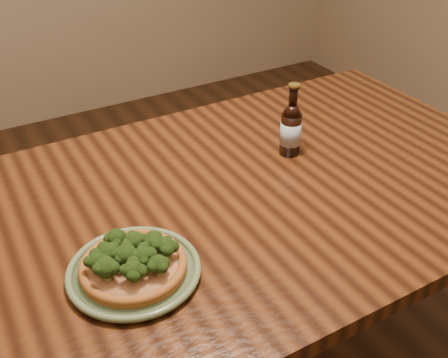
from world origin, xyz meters
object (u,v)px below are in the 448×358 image
beer_bottle (291,129)px  pizza (133,262)px  table (225,225)px  plate (134,271)px

beer_bottle → pizza: bearing=-138.5°
table → pizza: bearing=-152.7°
pizza → beer_bottle: bearing=23.3°
plate → beer_bottle: (0.53, 0.23, 0.06)m
plate → beer_bottle: bearing=23.3°
table → pizza: (-0.29, -0.15, 0.13)m
plate → pizza: size_ratio=1.26×
plate → beer_bottle: beer_bottle is taller
table → plate: plate is taller
table → plate: bearing=-152.7°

